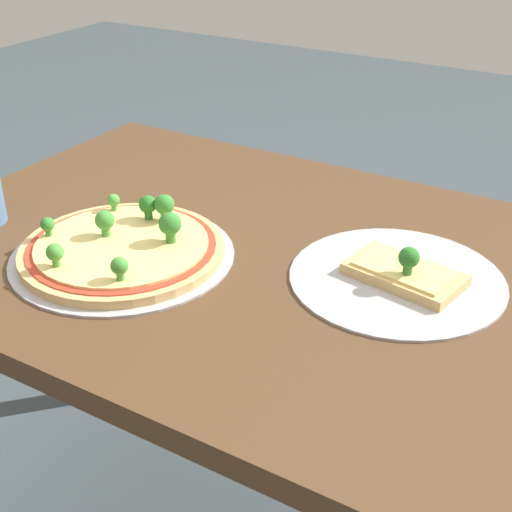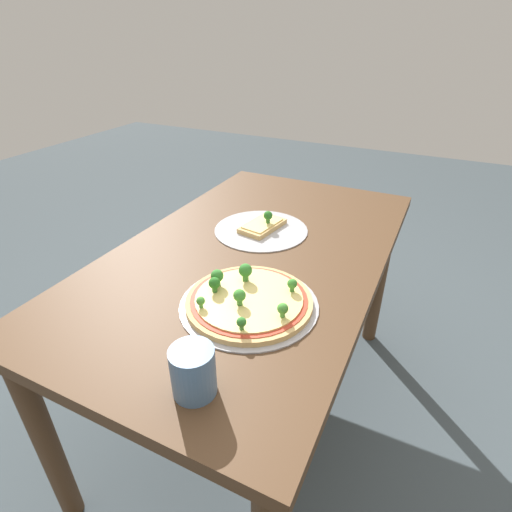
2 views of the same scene
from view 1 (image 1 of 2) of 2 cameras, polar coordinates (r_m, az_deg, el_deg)
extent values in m
cube|color=#4C331E|center=(1.08, 4.21, -1.66)|extent=(1.32, 0.77, 0.04)
cylinder|color=#4C331E|center=(1.78, -8.74, -1.69)|extent=(0.06, 0.06, 0.67)
cylinder|color=#A3A3A8|center=(1.11, -10.59, 0.06)|extent=(0.34, 0.34, 0.00)
cylinder|color=tan|center=(1.11, -10.64, 0.46)|extent=(0.31, 0.31, 0.01)
cylinder|color=#B73823|center=(1.10, -10.67, 0.83)|extent=(0.29, 0.29, 0.00)
cylinder|color=#EACC75|center=(1.10, -10.69, 0.96)|extent=(0.26, 0.26, 0.00)
sphere|color=#479338|center=(1.05, -15.79, 0.30)|extent=(0.03, 0.03, 0.03)
cylinder|color=#51973E|center=(1.06, -15.67, -0.49)|extent=(0.01, 0.01, 0.01)
sphere|color=#286B23|center=(1.16, -8.66, 4.11)|extent=(0.03, 0.03, 0.03)
cylinder|color=#37742D|center=(1.17, -8.59, 3.27)|extent=(0.01, 0.01, 0.01)
sphere|color=#479338|center=(1.20, -11.34, 4.41)|extent=(0.02, 0.02, 0.02)
cylinder|color=#51973E|center=(1.21, -11.28, 3.83)|extent=(0.01, 0.01, 0.01)
sphere|color=#337A2D|center=(1.14, -16.35, 2.46)|extent=(0.02, 0.02, 0.02)
cylinder|color=#3F8136|center=(1.15, -16.25, 1.82)|extent=(0.01, 0.01, 0.01)
sphere|color=#3D8933|center=(1.12, -12.02, 2.82)|extent=(0.03, 0.03, 0.03)
cylinder|color=#488E3A|center=(1.12, -11.92, 1.93)|extent=(0.01, 0.01, 0.01)
sphere|color=#3D8933|center=(0.99, -10.87, -0.78)|extent=(0.03, 0.03, 0.03)
cylinder|color=#488E3A|center=(1.00, -10.79, -1.58)|extent=(0.01, 0.01, 0.01)
sphere|color=#337A2D|center=(1.08, -6.90, 2.59)|extent=(0.03, 0.03, 0.03)
cylinder|color=#3F8136|center=(1.09, -6.83, 1.52)|extent=(0.02, 0.02, 0.02)
sphere|color=#337A2D|center=(1.15, -7.34, 4.11)|extent=(0.03, 0.03, 0.03)
cylinder|color=#3F8136|center=(1.16, -7.27, 3.16)|extent=(0.01, 0.01, 0.01)
cylinder|color=#A3A3A8|center=(1.05, 11.20, -1.77)|extent=(0.31, 0.31, 0.00)
cube|color=tan|center=(1.05, 11.80, -1.45)|extent=(0.18, 0.12, 0.02)
cube|color=#EACC75|center=(1.04, 11.85, -0.98)|extent=(0.15, 0.10, 0.00)
sphere|color=#286B23|center=(1.01, 12.14, -0.12)|extent=(0.03, 0.03, 0.03)
cylinder|color=#37742D|center=(1.02, 12.03, -1.07)|extent=(0.01, 0.01, 0.01)
camera|label=2|loc=(1.41, -49.60, 22.67)|focal=28.00mm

